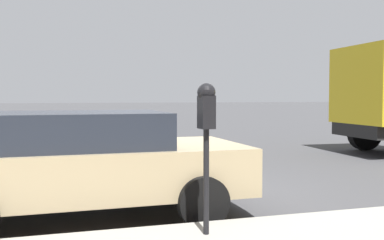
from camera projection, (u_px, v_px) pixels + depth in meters
ground_plane at (165, 196)px, 7.27m from camera, size 220.00×220.00×0.00m
parking_meter at (206, 119)px, 4.61m from camera, size 0.21×0.19×1.57m
car_tan at (84, 161)px, 5.98m from camera, size 2.20×4.23×1.40m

